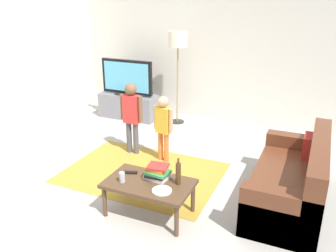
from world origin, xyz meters
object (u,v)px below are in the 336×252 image
couch (295,183)px  coffee_table (149,186)px  bottle (178,173)px  tv_remote (130,172)px  child_near_tv (132,112)px  plate (162,191)px  floor_lamp (178,44)px  child_center (163,123)px  soda_can (122,177)px  tv_stand (129,106)px  tv (127,78)px  book_stack (157,172)px

couch → coffee_table: (-1.52, -0.90, 0.08)m
bottle → tv_remote: bottle is taller
child_near_tv → plate: (1.24, -1.53, -0.27)m
couch → floor_lamp: floor_lamp is taller
child_center → soda_can: (0.16, -1.47, -0.14)m
tv_stand → soda_can: size_ratio=10.00×
plate → child_near_tv: bearing=129.0°
tv → tv_remote: 3.25m
tv_stand → coffee_table: (1.95, -2.89, 0.13)m
tv_stand → tv: (0.00, -0.02, 0.60)m
floor_lamp → tv_remote: floor_lamp is taller
coffee_table → floor_lamp: bearing=106.8°
tv → book_stack: 3.41m
couch → bottle: couch is taller
child_center → child_near_tv: bearing=174.5°
child_near_tv → tv_remote: child_near_tv is taller
tv → child_center: tv is taller
coffee_table → bottle: size_ratio=3.15×
book_stack → plate: (0.17, -0.24, -0.07)m
child_near_tv → child_center: bearing=-5.5°
child_center → coffee_table: child_center is taller
tv → coffee_table: bearing=-55.8°
coffee_table → plate: plate is taller
plate → couch: bearing=38.3°
tv_stand → tv: bearing=-90.0°
tv_stand → coffee_table: tv_stand is taller
couch → child_near_tv: child_near_tv is taller
child_near_tv → tv_remote: bearing=-61.3°
child_center → bottle: 1.47m
tv_remote → child_near_tv: bearing=99.0°
bottle → soda_can: bottle is taller
book_stack → bottle: 0.28m
tv_stand → tv_remote: bearing=-59.4°
child_center → tv_remote: 1.28m
child_near_tv → child_center: 0.58m
floor_lamp → soda_can: 3.39m
couch → tv_stand: bearing=150.2°
floor_lamp → soda_can: size_ratio=14.83×
couch → child_near_tv: 2.62m
tv → floor_lamp: 1.25m
couch → plate: (-1.30, -1.02, 0.14)m
tv → coffee_table: (1.95, -2.87, -0.48)m
child_near_tv → soda_can: child_near_tv is taller
child_center → soda_can: size_ratio=8.60×
coffee_table → tv_remote: 0.32m
couch → book_stack: (-1.47, -0.78, 0.21)m
floor_lamp → child_center: floor_lamp is taller
couch → bottle: size_ratio=5.67×
plate → coffee_table: bearing=151.4°
tv → child_near_tv: bearing=-57.5°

